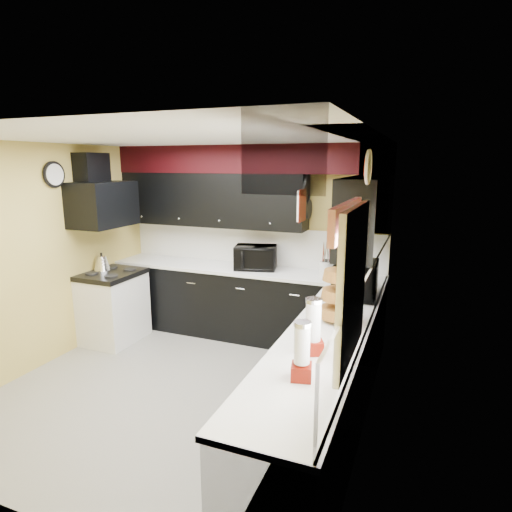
{
  "coord_description": "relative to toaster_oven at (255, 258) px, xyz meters",
  "views": [
    {
      "loc": [
        2.17,
        -3.46,
        2.28
      ],
      "look_at": [
        0.5,
        0.72,
        1.3
      ],
      "focal_mm": 30.0,
      "sensor_mm": 36.0,
      "label": 1
    }
  ],
  "objects": [
    {
      "name": "ground",
      "position": [
        -0.18,
        -1.51,
        -1.09
      ],
      "size": [
        3.6,
        3.6,
        0.0
      ],
      "primitive_type": "plane",
      "color": "gray",
      "rests_on": "ground"
    },
    {
      "name": "wall_back",
      "position": [
        -0.18,
        0.29,
        0.16
      ],
      "size": [
        3.6,
        0.06,
        2.5
      ],
      "primitive_type": "cube",
      "color": "#E0C666",
      "rests_on": "ground"
    },
    {
      "name": "wall_right",
      "position": [
        1.62,
        -1.51,
        0.16
      ],
      "size": [
        0.06,
        3.6,
        2.5
      ],
      "primitive_type": "cube",
      "color": "#E0C666",
      "rests_on": "ground"
    },
    {
      "name": "wall_left",
      "position": [
        -1.98,
        -1.51,
        0.16
      ],
      "size": [
        0.06,
        3.6,
        2.5
      ],
      "primitive_type": "cube",
      "color": "#E0C666",
      "rests_on": "ground"
    },
    {
      "name": "ceiling",
      "position": [
        -0.18,
        -1.51,
        1.41
      ],
      "size": [
        3.6,
        3.6,
        0.06
      ],
      "primitive_type": "cube",
      "color": "white",
      "rests_on": "wall_back"
    },
    {
      "name": "cab_back",
      "position": [
        -0.18,
        -0.01,
        -0.64
      ],
      "size": [
        3.6,
        0.6,
        0.9
      ],
      "primitive_type": "cube",
      "color": "black",
      "rests_on": "ground"
    },
    {
      "name": "cab_right",
      "position": [
        1.32,
        -1.81,
        -0.64
      ],
      "size": [
        0.6,
        3.0,
        0.9
      ],
      "primitive_type": "cube",
      "color": "black",
      "rests_on": "ground"
    },
    {
      "name": "counter_back",
      "position": [
        -0.18,
        -0.01,
        -0.17
      ],
      "size": [
        3.62,
        0.64,
        0.04
      ],
      "primitive_type": "cube",
      "color": "white",
      "rests_on": "cab_back"
    },
    {
      "name": "counter_right",
      "position": [
        1.32,
        -1.81,
        -0.17
      ],
      "size": [
        0.64,
        3.02,
        0.04
      ],
      "primitive_type": "cube",
      "color": "white",
      "rests_on": "cab_right"
    },
    {
      "name": "splash_back",
      "position": [
        -0.18,
        0.28,
        0.1
      ],
      "size": [
        3.6,
        0.02,
        0.5
      ],
      "primitive_type": "cube",
      "color": "white",
      "rests_on": "counter_back"
    },
    {
      "name": "splash_right",
      "position": [
        1.61,
        -1.51,
        0.1
      ],
      "size": [
        0.02,
        3.6,
        0.5
      ],
      "primitive_type": "cube",
      "color": "white",
      "rests_on": "counter_right"
    },
    {
      "name": "upper_back",
      "position": [
        -0.68,
        0.12,
        0.71
      ],
      "size": [
        2.6,
        0.35,
        0.7
      ],
      "primitive_type": "cube",
      "color": "black",
      "rests_on": "wall_back"
    },
    {
      "name": "upper_right",
      "position": [
        1.45,
        -0.61,
        0.71
      ],
      "size": [
        0.35,
        1.8,
        0.7
      ],
      "primitive_type": "cube",
      "color": "black",
      "rests_on": "wall_right"
    },
    {
      "name": "soffit_back",
      "position": [
        -0.18,
        0.11,
        1.23
      ],
      "size": [
        3.6,
        0.36,
        0.35
      ],
      "primitive_type": "cube",
      "color": "black",
      "rests_on": "wall_back"
    },
    {
      "name": "soffit_right",
      "position": [
        1.44,
        -1.69,
        1.23
      ],
      "size": [
        0.36,
        3.24,
        0.35
      ],
      "primitive_type": "cube",
      "color": "black",
      "rests_on": "wall_right"
    },
    {
      "name": "stove",
      "position": [
        -1.68,
        -0.76,
        -0.66
      ],
      "size": [
        0.6,
        0.75,
        0.86
      ],
      "primitive_type": "cube",
      "color": "white",
      "rests_on": "ground"
    },
    {
      "name": "cooktop",
      "position": [
        -1.68,
        -0.76,
        -0.2
      ],
      "size": [
        0.62,
        0.77,
        0.06
      ],
      "primitive_type": "cube",
      "color": "black",
      "rests_on": "stove"
    },
    {
      "name": "hood",
      "position": [
        -1.73,
        -0.76,
        0.69
      ],
      "size": [
        0.5,
        0.78,
        0.55
      ],
      "primitive_type": "cube",
      "color": "black",
      "rests_on": "wall_left"
    },
    {
      "name": "hood_duct",
      "position": [
        -1.86,
        -0.76,
        1.11
      ],
      "size": [
        0.24,
        0.4,
        0.4
      ],
      "primitive_type": "cube",
      "color": "black",
      "rests_on": "wall_left"
    },
    {
      "name": "window",
      "position": [
        1.61,
        -2.41,
        0.46
      ],
      "size": [
        0.03,
        0.86,
        0.96
      ],
      "primitive_type": null,
      "color": "white",
      "rests_on": "wall_right"
    },
    {
      "name": "valance",
      "position": [
        1.55,
        -2.41,
        0.86
      ],
      "size": [
        0.04,
        0.88,
        0.2
      ],
      "primitive_type": "cube",
      "color": "red",
      "rests_on": "wall_right"
    },
    {
      "name": "pan_top",
      "position": [
        0.64,
        0.04,
        0.91
      ],
      "size": [
        0.03,
        0.22,
        0.4
      ],
      "primitive_type": null,
      "color": "black",
      "rests_on": "upper_back"
    },
    {
      "name": "pan_mid",
      "position": [
        0.64,
        -0.09,
        0.66
      ],
      "size": [
        0.03,
        0.28,
        0.46
      ],
      "primitive_type": null,
      "color": "black",
      "rests_on": "upper_back"
    },
    {
      "name": "pan_low",
      "position": [
        0.64,
        0.17,
        0.63
      ],
      "size": [
        0.03,
        0.24,
        0.42
      ],
      "primitive_type": null,
      "color": "black",
      "rests_on": "upper_back"
    },
    {
      "name": "cut_board",
      "position": [
        0.65,
        -0.21,
        0.71
      ],
      "size": [
        0.03,
        0.26,
        0.35
      ],
      "primitive_type": "cube",
      "color": "white",
      "rests_on": "upper_back"
    },
    {
      "name": "baskets",
      "position": [
        1.34,
        -1.46,
        0.09
      ],
      "size": [
        0.27,
        0.27,
        0.5
      ],
      "primitive_type": null,
      "color": "brown",
      "rests_on": "upper_right"
    },
    {
      "name": "clock",
      "position": [
        -1.95,
        -1.26,
        1.06
      ],
      "size": [
        0.03,
        0.3,
        0.3
      ],
      "primitive_type": null,
      "color": "black",
      "rests_on": "wall_left"
    },
    {
      "name": "deco_plate",
      "position": [
        1.59,
        -1.86,
        1.16
      ],
      "size": [
        0.03,
        0.24,
        0.24
      ],
      "primitive_type": null,
      "color": "white",
      "rests_on": "wall_right"
    },
    {
      "name": "toaster_oven",
      "position": [
        0.0,
        0.0,
        0.0
      ],
      "size": [
        0.6,
        0.54,
        0.3
      ],
      "primitive_type": "imported",
      "rotation": [
        0.0,
        0.0,
        0.24
      ],
      "color": "black",
      "rests_on": "counter_back"
    },
    {
      "name": "microwave",
      "position": [
        1.37,
        -0.66,
        0.02
      ],
      "size": [
        0.45,
        0.64,
        0.34
      ],
      "primitive_type": "imported",
      "rotation": [
        0.0,
        0.0,
        1.63
      ],
      "color": "black",
      "rests_on": "counter_right"
    },
    {
      "name": "utensil_crock",
      "position": [
        0.92,
        -0.01,
        -0.06
      ],
      "size": [
        0.19,
        0.19,
        0.18
      ],
      "primitive_type": "cylinder",
      "rotation": [
        0.0,
        0.0,
        0.18
      ],
      "color": "silver",
      "rests_on": "counter_back"
    },
    {
      "name": "knife_block",
      "position": [
        0.92,
        0.0,
        -0.06
      ],
      "size": [
        0.09,
        0.12,
        0.19
      ],
      "primitive_type": "cube",
      "rotation": [
        0.0,
        0.0,
        -0.03
      ],
      "color": "black",
      "rests_on": "counter_back"
    },
    {
      "name": "kettle",
      "position": [
        -1.86,
        -0.71,
        -0.08
      ],
      "size": [
        0.25,
        0.25,
        0.18
      ],
      "primitive_type": null,
      "rotation": [
        0.0,
        0.0,
        -0.27
      ],
      "color": "silver",
      "rests_on": "cooktop"
    },
    {
      "name": "dispenser_a",
      "position": [
        1.31,
        -2.17,
        0.04
      ],
      "size": [
        0.19,
        0.19,
        0.38
      ],
      "primitive_type": null,
      "rotation": [
        0.0,
        0.0,
        0.43
      ],
      "color": "#5E0600",
      "rests_on": "counter_right"
    },
    {
      "name": "dispenser_b",
      "position": [
        1.34,
        -2.57,
        0.02
      ],
      "size": [
        0.15,
        0.15,
        0.35
      ],
      "primitive_type": null,
      "rotation": [
        0.0,
        0.0,
        0.22
      ],
      "color": "#580002",
      "rests_on": "counter_right"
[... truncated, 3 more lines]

